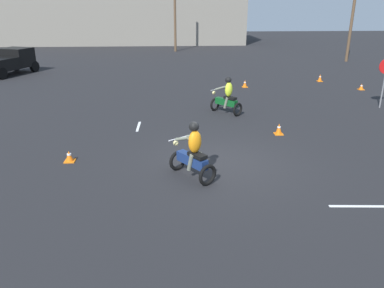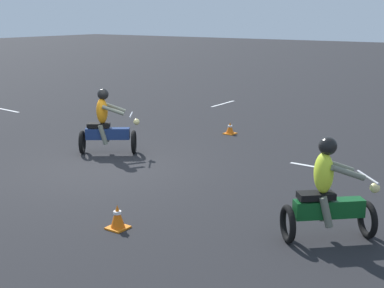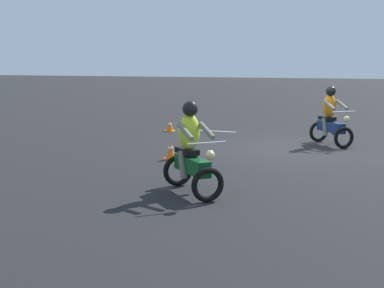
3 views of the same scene
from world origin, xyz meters
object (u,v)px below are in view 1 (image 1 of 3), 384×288
Objects in this scene: pickup_truck at (8,61)px; traffic_cone_far_center at (245,84)px; utility_pole_far at (175,11)px; motorcycle_rider_foreground at (193,154)px; traffic_cone_mid_center at (361,87)px; utility_pole_near at (353,11)px; traffic_cone_far_right at (320,78)px; motorcycle_rider_background at (227,98)px; traffic_cone_near_left at (69,156)px; traffic_cone_mid_left at (279,129)px.

pickup_truck reaches higher than traffic_cone_far_center.
motorcycle_rider_foreground is at bearing -90.34° from utility_pole_far.
traffic_cone_mid_center is (10.39, 10.99, -0.56)m from motorcycle_rider_foreground.
utility_pole_far is at bearing 150.22° from utility_pole_near.
traffic_cone_far_right is at bearing -123.49° from utility_pole_near.
motorcycle_rider_background is 4.71× the size of traffic_cone_near_left.
motorcycle_rider_foreground is 0.36× the size of pickup_truck.
traffic_cone_far_right is at bearing 61.19° from traffic_cone_mid_left.
utility_pole_far reaches higher than motorcycle_rider_foreground.
utility_pole_near is (5.69, 8.60, 3.83)m from traffic_cone_far_right.
motorcycle_rider_foreground is 4.03m from traffic_cone_near_left.
pickup_truck is at bearing 169.71° from traffic_cone_far_right.
motorcycle_rider_foreground is 3.94× the size of traffic_cone_far_center.
motorcycle_rider_background reaches higher than traffic_cone_mid_left.
traffic_cone_near_left is 1.03× the size of traffic_cone_mid_center.
utility_pole_far is (3.92, 29.06, 3.83)m from traffic_cone_near_left.
pickup_truck reaches higher than motorcycle_rider_foreground.
traffic_cone_far_center is (3.87, 12.11, -0.52)m from motorcycle_rider_foreground.
utility_pole_far reaches higher than pickup_truck.
motorcycle_rider_background is 3.39m from traffic_cone_mid_left.
motorcycle_rider_foreground is 6.81m from motorcycle_rider_background.
utility_pole_near is at bearing 32.06° from pickup_truck.
traffic_cone_far_right is at bearing 20.32° from motorcycle_rider_foreground.
traffic_cone_far_right is 19.41m from utility_pole_far.
traffic_cone_far_right is 0.06× the size of utility_pole_near.
motorcycle_rider_foreground reaches higher than traffic_cone_far_right.
motorcycle_rider_background is at bearing -152.15° from traffic_cone_mid_center.
motorcycle_rider_foreground is 15.14m from traffic_cone_mid_center.
pickup_truck reaches higher than traffic_cone_mid_center.
traffic_cone_near_left is 28.02m from utility_pole_near.
traffic_cone_mid_center is 10.17m from traffic_cone_mid_left.
traffic_cone_far_center is at bearing -164.10° from traffic_cone_far_right.
traffic_cone_mid_center is at bearing -61.08° from traffic_cone_far_right.
utility_pole_far is at bearing 101.38° from traffic_cone_far_center.
traffic_cone_near_left is at bearing -136.26° from traffic_cone_far_right.
motorcycle_rider_background is at bearing -16.84° from pickup_truck.
motorcycle_rider_foreground is 3.71× the size of traffic_cone_far_right.
motorcycle_rider_background is 3.71× the size of traffic_cone_far_right.
traffic_cone_near_left is 0.04× the size of utility_pole_far.
pickup_truck is 17.94m from utility_pole_far.
utility_pole_near reaches higher than motorcycle_rider_background.
utility_pole_far is (11.82, 13.14, 3.08)m from pickup_truck.
traffic_cone_near_left is at bearing 179.45° from motorcycle_rider_background.
traffic_cone_near_left is at bearing -145.82° from traffic_cone_mid_center.
traffic_cone_far_center reaches higher than traffic_cone_near_left.
utility_pole_near is at bearing 56.51° from traffic_cone_far_right.
traffic_cone_mid_left is 0.93× the size of traffic_cone_far_right.
traffic_cone_near_left is 17.60m from traffic_cone_far_right.
traffic_cone_mid_left is at bearing -83.03° from utility_pole_far.
traffic_cone_mid_left is at bearing -92.70° from traffic_cone_far_center.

